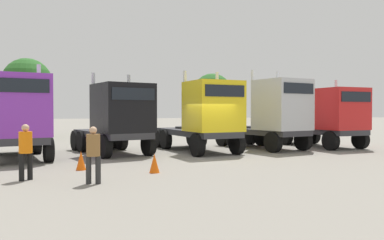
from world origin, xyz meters
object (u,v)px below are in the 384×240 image
at_px(semi_truck_silver, 275,114).
at_px(visitor_in_hivis, 26,148).
at_px(semi_truck_black, 118,117).
at_px(visitor_with_camera, 93,151).
at_px(semi_truck_red, 330,117).
at_px(traffic_cone_near, 81,161).
at_px(semi_truck_purple, 18,117).
at_px(semi_truck_yellow, 206,116).
at_px(traffic_cone_mid, 154,163).

relative_size(semi_truck_silver, visitor_in_hivis, 3.51).
xyz_separation_m(semi_truck_black, visitor_with_camera, (-1.91, -7.50, -0.87)).
bearing_deg(semi_truck_red, traffic_cone_near, -78.15).
relative_size(semi_truck_silver, semi_truck_red, 0.95).
xyz_separation_m(semi_truck_purple, semi_truck_silver, (13.07, 0.44, 0.12)).
relative_size(semi_truck_yellow, visitor_in_hivis, 3.81).
bearing_deg(semi_truck_purple, semi_truck_yellow, 82.41).
relative_size(semi_truck_purple, semi_truck_red, 1.00).
distance_m(semi_truck_black, traffic_cone_near, 5.23).
relative_size(semi_truck_silver, traffic_cone_near, 8.82).
relative_size(semi_truck_purple, semi_truck_yellow, 0.97).
relative_size(semi_truck_yellow, traffic_cone_near, 9.58).
bearing_deg(semi_truck_yellow, semi_truck_silver, 87.44).
bearing_deg(semi_truck_black, visitor_in_hivis, -45.20).
xyz_separation_m(semi_truck_red, visitor_in_hivis, (-16.17, -5.70, -0.78)).
bearing_deg(semi_truck_silver, semi_truck_red, 78.34).
distance_m(semi_truck_purple, traffic_cone_mid, 7.21).
relative_size(semi_truck_black, semi_truck_yellow, 0.92).
bearing_deg(traffic_cone_mid, traffic_cone_near, 147.43).
relative_size(traffic_cone_near, traffic_cone_mid, 1.04).
xyz_separation_m(visitor_in_hivis, traffic_cone_mid, (4.14, 0.10, -0.68)).
height_order(semi_truck_yellow, semi_truck_red, semi_truck_yellow).
relative_size(semi_truck_yellow, semi_truck_silver, 1.09).
relative_size(visitor_with_camera, traffic_cone_mid, 2.54).
bearing_deg(semi_truck_purple, semi_truck_silver, 83.02).
height_order(semi_truck_red, traffic_cone_near, semi_truck_red).
bearing_deg(traffic_cone_mid, semi_truck_red, 24.94).
bearing_deg(semi_truck_yellow, semi_truck_purple, -94.44).
xyz_separation_m(semi_truck_yellow, semi_truck_red, (7.96, 0.22, -0.09)).
distance_m(semi_truck_purple, visitor_with_camera, 7.13).
distance_m(visitor_with_camera, traffic_cone_mid, 2.71).
bearing_deg(visitor_with_camera, semi_truck_black, -176.46).
bearing_deg(semi_truck_purple, semi_truck_red, 82.54).
height_order(semi_truck_purple, visitor_in_hivis, semi_truck_purple).
distance_m(semi_truck_purple, traffic_cone_near, 4.64).
xyz_separation_m(traffic_cone_near, traffic_cone_mid, (2.38, -1.52, -0.01)).
bearing_deg(semi_truck_silver, semi_truck_purple, -99.52).
xyz_separation_m(semi_truck_purple, traffic_cone_near, (2.40, -3.65, -1.55)).
bearing_deg(traffic_cone_near, visitor_with_camera, -86.80).
distance_m(semi_truck_red, traffic_cone_near, 15.04).
bearing_deg(traffic_cone_near, semi_truck_purple, 123.28).
bearing_deg(semi_truck_silver, visitor_with_camera, -67.65).
height_order(semi_truck_red, visitor_with_camera, semi_truck_red).
distance_m(visitor_in_hivis, visitor_with_camera, 2.33).
xyz_separation_m(semi_truck_yellow, traffic_cone_near, (-6.45, -3.86, -1.54)).
bearing_deg(semi_truck_black, visitor_with_camera, -27.68).
bearing_deg(semi_truck_red, semi_truck_yellow, -92.36).
xyz_separation_m(semi_truck_black, semi_truck_red, (12.34, -0.49, -0.05)).
height_order(visitor_with_camera, traffic_cone_near, visitor_with_camera).
distance_m(semi_truck_silver, semi_truck_red, 3.74).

